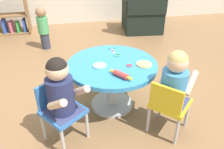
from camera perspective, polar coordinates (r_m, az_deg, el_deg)
The scene contains 15 objects.
ground_plane at distance 2.36m, azimuth 0.00°, elevation -7.87°, with size 10.00×10.00×0.00m, color olive.
craft_table at distance 2.14m, azimuth 0.00°, elevation 0.06°, with size 0.87×0.87×0.50m.
child_chair_left at distance 1.87m, azimuth -13.28°, elevation -8.86°, with size 0.42×0.42×0.54m.
seated_child_left at distance 1.71m, azimuth -13.36°, elevation -3.60°, with size 0.42×0.44×0.51m.
child_chair_right at distance 1.94m, azimuth 14.63°, elevation -7.55°, with size 0.42×0.42×0.54m.
seated_child_right at distance 1.84m, azimuth 16.00°, elevation -1.35°, with size 0.44×0.43×0.51m.
bookshelf_low at distance 4.64m, azimuth -26.59°, elevation 12.97°, with size 0.93×0.28×0.70m.
armchair_dark at distance 4.37m, azimuth 8.06°, elevation 15.07°, with size 0.79×0.80×0.85m.
toddler_standing at distance 3.68m, azimuth -17.55°, elevation 11.76°, with size 0.17×0.17×0.67m.
rolling_pin at distance 1.85m, azimuth 2.30°, elevation -0.03°, with size 0.16×0.20×0.05m.
craft_scissors at distance 2.35m, azimuth 0.04°, elevation 6.45°, with size 0.07×0.14×0.01m.
playdough_blob_0 at distance 2.03m, azimuth -3.24°, elevation 2.31°, with size 0.13×0.13×0.01m, color #8CCCF2.
playdough_blob_1 at distance 2.07m, azimuth 8.35°, elevation 2.67°, with size 0.14×0.14×0.01m, color #F2CC72.
cookie_cutter_0 at distance 2.04m, azimuth 4.52°, elevation 2.37°, with size 0.05×0.05×0.01m, color red.
cookie_cutter_1 at distance 2.23m, azimuth 1.26°, elevation 5.08°, with size 0.07×0.07×0.01m, color #4CB259.
Camera 1 is at (-0.40, -1.80, 1.48)m, focal length 35.05 mm.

